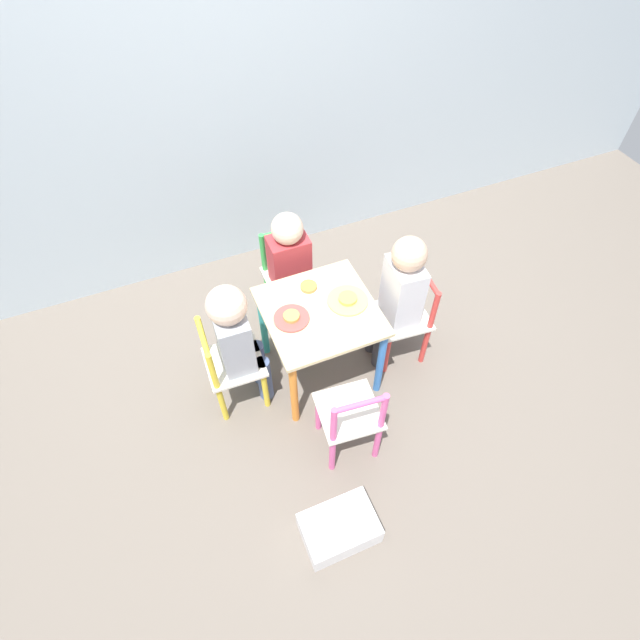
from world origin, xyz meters
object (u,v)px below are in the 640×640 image
chair_red (405,318)px  child_right (399,292)px  plate_left (292,318)px  chair_yellow (230,366)px  child_left (237,336)px  plate_right (348,300)px  storage_bin (339,528)px  plate_back (309,288)px  kids_table (320,322)px  chair_pink (350,418)px  child_back (291,262)px  chair_green (289,278)px

chair_red → child_right: (-0.06, 0.01, 0.21)m
chair_red → plate_left: 0.63m
chair_yellow → chair_red: size_ratio=1.00×
child_left → plate_right: bearing=-89.5°
plate_right → storage_bin: (-0.38, -0.80, -0.43)m
child_right → plate_left: bearing=-88.6°
chair_red → plate_right: size_ratio=2.81×
chair_red → child_left: 0.86m
plate_back → plate_left: bearing=-135.0°
kids_table → plate_back: size_ratio=2.87×
chair_pink → storage_bin: 0.45m
chair_yellow → storage_bin: chair_yellow is taller
plate_right → child_right: bearing=-8.4°
plate_right → child_back: bearing=109.0°
chair_pink → plate_left: bearing=-72.5°
chair_pink → plate_back: (0.04, 0.59, 0.23)m
chair_pink → child_right: size_ratio=0.67×
chair_pink → plate_back: chair_pink is taller
child_right → plate_right: (-0.25, 0.04, 0.02)m
plate_back → child_back: bearing=88.9°
plate_right → plate_back: bearing=135.0°
child_back → storage_bin: size_ratio=2.36×
chair_red → plate_left: (-0.59, 0.04, 0.23)m
child_back → plate_right: (0.13, -0.39, 0.06)m
chair_yellow → chair_red: bearing=-91.7°
chair_yellow → chair_pink: same height
plate_left → chair_red: bearing=-4.2°
chair_yellow → storage_bin: 0.86m
chair_green → child_left: bearing=-131.5°
kids_table → child_right: size_ratio=0.64×
child_back → storage_bin: bearing=-101.3°
kids_table → chair_red: bearing=-5.4°
chair_green → chair_pink: bearing=-92.5°
chair_yellow → chair_green: (0.46, 0.43, 0.00)m
kids_table → chair_pink: (-0.04, -0.45, -0.13)m
chair_yellow → plate_left: (0.31, -0.02, 0.23)m
chair_green → storage_bin: (-0.25, -1.25, -0.20)m
plate_left → storage_bin: 0.91m
child_right → plate_right: size_ratio=4.20×
child_left → child_right: size_ratio=0.96×
chair_yellow → plate_back: 0.52m
plate_right → storage_bin: bearing=-115.7°
child_left → plate_left: (0.25, -0.01, 0.02)m
chair_pink → child_left: size_ratio=0.70×
kids_table → chair_yellow: (-0.45, 0.02, -0.13)m
chair_red → child_right: size_ratio=0.67×
chair_green → child_back: (-0.00, -0.06, 0.17)m
plate_left → kids_table: bearing=-0.0°
kids_table → chair_green: bearing=89.3°
chair_red → chair_pink: same height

